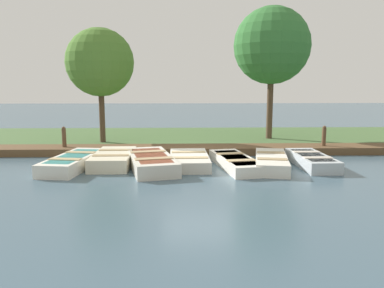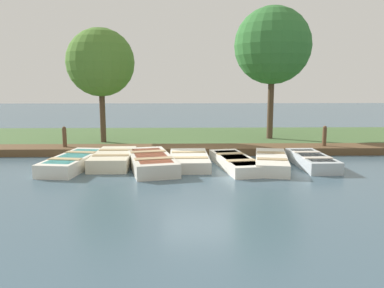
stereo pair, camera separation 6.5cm
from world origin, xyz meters
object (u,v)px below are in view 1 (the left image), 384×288
rowboat_3 (189,160)px  rowboat_6 (311,160)px  mooring_post_near (64,140)px  rowboat_4 (235,162)px  park_tree_left (272,46)px  rowboat_2 (151,161)px  park_tree_far_left (100,63)px  rowboat_1 (114,159)px  rowboat_5 (271,161)px  mooring_post_far (324,139)px  rowboat_0 (74,162)px

rowboat_3 → rowboat_6: size_ratio=0.98×
rowboat_6 → mooring_post_near: size_ratio=2.53×
rowboat_4 → park_tree_left: size_ratio=0.52×
rowboat_2 → mooring_post_near: mooring_post_near is taller
rowboat_4 → rowboat_6: rowboat_6 is taller
rowboat_4 → park_tree_far_left: size_ratio=0.64×
rowboat_2 → mooring_post_near: bearing=-139.3°
rowboat_2 → rowboat_3: rowboat_2 is taller
rowboat_3 → mooring_post_near: (-2.15, -4.69, 0.35)m
park_tree_far_left → park_tree_left: 7.64m
rowboat_6 → park_tree_left: size_ratio=0.44×
rowboat_1 → rowboat_3: (0.13, 2.48, -0.03)m
rowboat_5 → park_tree_far_left: 8.53m
rowboat_5 → rowboat_3: bearing=-86.8°
rowboat_2 → park_tree_far_left: 6.25m
rowboat_4 → rowboat_6: size_ratio=1.19×
park_tree_far_left → park_tree_left: size_ratio=0.82×
rowboat_2 → rowboat_4: 2.69m
rowboat_1 → rowboat_4: (0.46, 3.95, -0.04)m
mooring_post_far → park_tree_far_left: park_tree_far_left is taller
rowboat_5 → park_tree_far_left: size_ratio=0.62×
rowboat_2 → rowboat_4: size_ratio=1.07×
mooring_post_near → park_tree_far_left: bearing=155.0°
rowboat_2 → park_tree_far_left: park_tree_far_left is taller
mooring_post_far → mooring_post_near: bearing=-90.0°
rowboat_5 → mooring_post_near: bearing=-97.7°
rowboat_3 → rowboat_5: bearing=80.9°
rowboat_3 → mooring_post_far: (-2.15, 5.26, 0.35)m
rowboat_1 → park_tree_far_left: bearing=-164.3°
rowboat_1 → mooring_post_near: size_ratio=2.48×
rowboat_6 → rowboat_5: bearing=-84.0°
rowboat_2 → park_tree_far_left: (-4.69, -2.47, 3.31)m
rowboat_5 → mooring_post_far: mooring_post_far is taller
mooring_post_far → rowboat_1: bearing=-75.4°
rowboat_1 → rowboat_2: size_ratio=0.77×
rowboat_3 → mooring_post_far: 5.69m
rowboat_1 → park_tree_left: (-5.12, 6.34, 4.12)m
rowboat_1 → park_tree_far_left: park_tree_far_left is taller
rowboat_0 → mooring_post_far: mooring_post_far is taller
rowboat_4 → mooring_post_near: 6.65m
rowboat_1 → rowboat_4: rowboat_1 is taller
rowboat_6 → park_tree_far_left: size_ratio=0.54×
rowboat_0 → mooring_post_near: (-2.45, -1.02, 0.32)m
park_tree_left → mooring_post_far: bearing=24.4°
rowboat_6 → rowboat_3: bearing=-94.0°
rowboat_0 → rowboat_5: (0.07, 6.28, -0.01)m
rowboat_1 → rowboat_3: 2.49m
mooring_post_far → rowboat_3: bearing=-67.8°
rowboat_3 → rowboat_4: bearing=76.3°
rowboat_5 → rowboat_0: bearing=-79.4°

